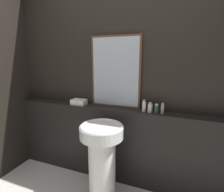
{
  "coord_description": "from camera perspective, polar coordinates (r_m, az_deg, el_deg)",
  "views": [
    {
      "loc": [
        0.7,
        -0.61,
        1.56
      ],
      "look_at": [
        -0.02,
        1.24,
        1.13
      ],
      "focal_mm": 28.0,
      "sensor_mm": 36.0,
      "label": 1
    }
  ],
  "objects": [
    {
      "name": "towel_stack",
      "position": [
        2.37,
        -10.72,
        -1.93
      ],
      "size": [
        0.2,
        0.13,
        0.07
      ],
      "color": "white",
      "rests_on": "vanity_counter"
    },
    {
      "name": "wall_back",
      "position": [
        2.2,
        2.46,
        4.05
      ],
      "size": [
        8.0,
        0.06,
        2.5
      ],
      "color": "black",
      "rests_on": "ground_plane"
    },
    {
      "name": "body_wash_bottle",
      "position": [
        2.02,
        16.15,
        -4.01
      ],
      "size": [
        0.04,
        0.04,
        0.12
      ],
      "color": "gray",
      "rests_on": "vanity_counter"
    },
    {
      "name": "mirror",
      "position": [
        2.15,
        1.13,
        7.75
      ],
      "size": [
        0.63,
        0.03,
        0.87
      ],
      "color": "#563323",
      "rests_on": "vanity_counter"
    },
    {
      "name": "vanity_counter",
      "position": [
        2.33,
        1.29,
        -15.48
      ],
      "size": [
        2.85,
        0.18,
        0.96
      ],
      "color": "black",
      "rests_on": "ground_plane"
    },
    {
      "name": "pedestal_sink",
      "position": [
        2.0,
        -3.29,
        -19.28
      ],
      "size": [
        0.46,
        0.46,
        0.88
      ],
      "color": "white",
      "rests_on": "ground_plane"
    },
    {
      "name": "lotion_bottle",
      "position": [
        2.03,
        14.31,
        -4.06
      ],
      "size": [
        0.05,
        0.05,
        0.11
      ],
      "color": "#2D4C3D",
      "rests_on": "vanity_counter"
    },
    {
      "name": "conditioner_bottle",
      "position": [
        2.04,
        12.32,
        -3.76
      ],
      "size": [
        0.05,
        0.05,
        0.12
      ],
      "color": "white",
      "rests_on": "vanity_counter"
    },
    {
      "name": "shampoo_bottle",
      "position": [
        2.05,
        10.41,
        -3.27
      ],
      "size": [
        0.04,
        0.04,
        0.14
      ],
      "color": "white",
      "rests_on": "vanity_counter"
    }
  ]
}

